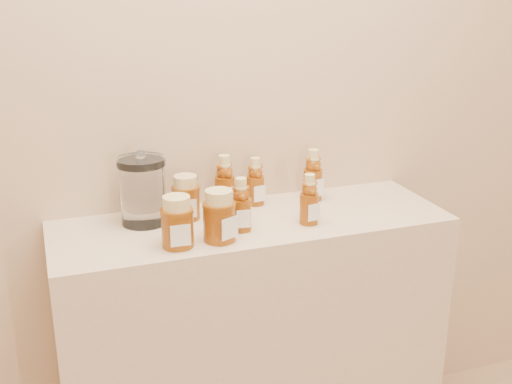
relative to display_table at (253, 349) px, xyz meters
name	(u,v)px	position (x,y,z in m)	size (l,w,h in m)	color
wall_back	(231,61)	(0.00, 0.20, 0.90)	(3.50, 0.02, 2.70)	tan
display_table	(253,349)	(0.00, 0.00, 0.00)	(1.20, 0.40, 0.90)	#C1A98D
bear_bottle_back_left	(225,179)	(-0.05, 0.13, 0.55)	(0.07, 0.07, 0.20)	#6A3008
bear_bottle_back_mid	(255,178)	(0.05, 0.13, 0.54)	(0.06, 0.06, 0.18)	#6A3008
bear_bottle_back_right	(313,172)	(0.25, 0.11, 0.55)	(0.07, 0.07, 0.19)	#6A3008
bear_bottle_front_left	(241,201)	(-0.06, -0.06, 0.54)	(0.06, 0.06, 0.18)	#6A3008
bear_bottle_front_right	(309,196)	(0.15, -0.08, 0.54)	(0.06, 0.06, 0.17)	#6A3008
honey_jar_left	(177,222)	(-0.25, -0.11, 0.52)	(0.09, 0.09, 0.14)	#6A3008
honey_jar_back	(186,197)	(-0.18, 0.08, 0.52)	(0.09, 0.09, 0.14)	#6A3008
honey_jar_front	(219,216)	(-0.14, -0.11, 0.52)	(0.09, 0.09, 0.15)	#6A3008
glass_canister	(142,188)	(-0.31, 0.09, 0.56)	(0.14, 0.14, 0.22)	white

